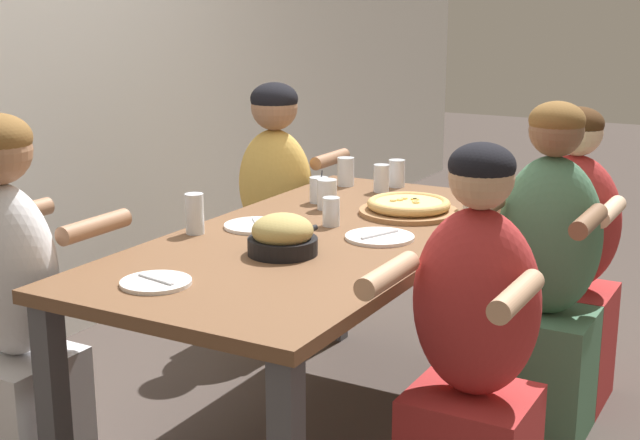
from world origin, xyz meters
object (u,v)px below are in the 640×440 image
at_px(diner_far_right, 276,220).
at_px(drinking_glass_f, 346,173).
at_px(diner_far_left, 13,320).
at_px(diner_near_midleft, 472,370).
at_px(drinking_glass_a, 381,178).
at_px(drinking_glass_g, 327,196).
at_px(skillet_bowl, 283,236).
at_px(drinking_glass_e, 397,175).
at_px(diner_near_midright, 546,288).
at_px(drinking_glass_c, 331,213).
at_px(drinking_glass_d, 474,198).
at_px(empty_plate_a, 380,237).
at_px(cocktail_glass_blue, 319,191).
at_px(empty_plate_b, 156,282).
at_px(empty_plate_c, 256,226).
at_px(pizza_board_main, 409,207).
at_px(diner_near_right, 569,272).
at_px(drinking_glass_b, 195,216).

bearing_deg(diner_far_right, drinking_glass_f, -5.41).
bearing_deg(drinking_glass_f, diner_far_left, 166.03).
bearing_deg(diner_near_midleft, drinking_glass_a, -53.40).
distance_m(drinking_glass_a, drinking_glass_g, 0.38).
xyz_separation_m(skillet_bowl, diner_far_right, (1.06, 0.69, -0.26)).
bearing_deg(drinking_glass_e, diner_near_midright, -118.95).
distance_m(drinking_glass_c, drinking_glass_f, 0.69).
relative_size(drinking_glass_d, diner_far_left, 0.10).
distance_m(empty_plate_a, drinking_glass_c, 0.24).
xyz_separation_m(cocktail_glass_blue, drinking_glass_a, (0.30, -0.13, 0.01)).
height_order(cocktail_glass_blue, drinking_glass_g, cocktail_glass_blue).
bearing_deg(empty_plate_b, empty_plate_c, 8.70).
height_order(empty_plate_b, drinking_glass_a, drinking_glass_a).
relative_size(pizza_board_main, diner_near_midleft, 0.32).
bearing_deg(pizza_board_main, diner_near_midleft, -144.88).
relative_size(skillet_bowl, diner_near_midright, 0.27).
bearing_deg(empty_plate_c, empty_plate_a, -80.90).
xyz_separation_m(empty_plate_b, diner_near_midright, (1.12, -0.81, -0.21)).
distance_m(pizza_board_main, diner_near_midleft, 0.95).
bearing_deg(diner_far_right, drinking_glass_e, 4.94).
distance_m(drinking_glass_a, drinking_glass_e, 0.13).
bearing_deg(drinking_glass_c, drinking_glass_f, 23.24).
xyz_separation_m(drinking_glass_g, diner_near_right, (0.41, -0.83, -0.28)).
distance_m(skillet_bowl, drinking_glass_b, 0.40).
xyz_separation_m(drinking_glass_d, diner_near_midleft, (-0.89, -0.32, -0.28)).
bearing_deg(drinking_glass_b, cocktail_glass_blue, -12.60).
bearing_deg(drinking_glass_f, diner_near_right, -90.92).
xyz_separation_m(empty_plate_b, drinking_glass_b, (0.50, 0.24, 0.06)).
bearing_deg(drinking_glass_c, diner_far_right, 43.97).
bearing_deg(diner_far_right, diner_near_midleft, -40.03).
bearing_deg(drinking_glass_d, diner_near_right, -60.31).
height_order(empty_plate_a, drinking_glass_g, drinking_glass_g).
xyz_separation_m(skillet_bowl, drinking_glass_a, (0.98, 0.12, 0.00)).
height_order(empty_plate_a, diner_near_midleft, diner_near_midleft).
relative_size(empty_plate_a, drinking_glass_a, 2.02).
bearing_deg(diner_far_left, drinking_glass_g, 64.67).
xyz_separation_m(empty_plate_b, diner_far_right, (1.49, 0.53, -0.21)).
height_order(empty_plate_b, diner_near_midright, diner_near_midright).
distance_m(skillet_bowl, diner_far_left, 0.87).
relative_size(drinking_glass_a, diner_near_right, 0.10).
distance_m(empty_plate_c, diner_near_right, 1.22).
distance_m(drinking_glass_d, diner_near_midleft, 0.99).
height_order(empty_plate_a, diner_near_midright, diner_near_midright).
height_order(drinking_glass_e, drinking_glass_f, drinking_glass_f).
distance_m(cocktail_glass_blue, diner_far_left, 1.27).
distance_m(drinking_glass_b, drinking_glass_e, 1.08).
height_order(skillet_bowl, drinking_glass_g, skillet_bowl).
distance_m(pizza_board_main, drinking_glass_c, 0.34).
bearing_deg(drinking_glass_g, diner_far_right, 48.37).
bearing_deg(skillet_bowl, empty_plate_c, 46.75).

